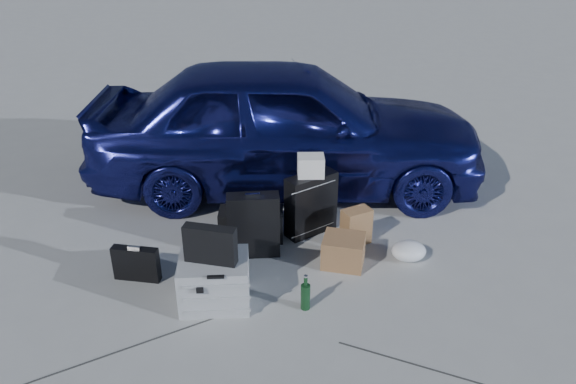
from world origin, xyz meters
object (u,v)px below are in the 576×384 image
at_px(pelican_case, 214,281).
at_px(suitcase_right, 311,204).
at_px(suitcase_left, 254,225).
at_px(green_bottle, 306,293).
at_px(duffel_bag, 251,224).
at_px(car, 286,125).
at_px(cardboard_box, 343,251).
at_px(briefcase, 136,264).

xyz_separation_m(pelican_case, suitcase_right, (1.09, 0.98, 0.12)).
height_order(suitcase_left, green_bottle, suitcase_left).
bearing_deg(suitcase_left, duffel_bag, 93.58).
xyz_separation_m(pelican_case, duffel_bag, (0.46, 0.98, -0.05)).
distance_m(car, suitcase_right, 1.26).
relative_size(suitcase_left, green_bottle, 2.00).
bearing_deg(green_bottle, suitcase_left, 108.14).
height_order(cardboard_box, green_bottle, green_bottle).
height_order(duffel_bag, cardboard_box, duffel_bag).
bearing_deg(cardboard_box, pelican_case, -165.22).
height_order(suitcase_left, duffel_bag, suitcase_left).
bearing_deg(green_bottle, pelican_case, 161.39).
bearing_deg(suitcase_left, car, 73.78).
relative_size(pelican_case, suitcase_left, 0.90).
bearing_deg(pelican_case, suitcase_right, 49.94).
bearing_deg(cardboard_box, green_bottle, -131.19).
xyz_separation_m(briefcase, suitcase_right, (1.78, 0.50, 0.16)).
distance_m(pelican_case, suitcase_right, 1.47).
distance_m(suitcase_left, green_bottle, 0.99).
xyz_separation_m(suitcase_left, suitcase_right, (0.65, 0.30, 0.00)).
height_order(pelican_case, suitcase_right, suitcase_right).
distance_m(pelican_case, briefcase, 0.83).
distance_m(pelican_case, cardboard_box, 1.31).
xyz_separation_m(car, pelican_case, (-1.07, -2.16, -0.57)).
bearing_deg(cardboard_box, duffel_bag, 140.92).
bearing_deg(cardboard_box, suitcase_left, 157.08).
bearing_deg(car, suitcase_right, -167.69).
distance_m(briefcase, suitcase_right, 1.85).
relative_size(briefcase, green_bottle, 1.32).
bearing_deg(cardboard_box, briefcase, 175.75).
height_order(pelican_case, suitcase_left, suitcase_left).
bearing_deg(car, cardboard_box, -162.84).
distance_m(pelican_case, suitcase_left, 0.82).
xyz_separation_m(car, briefcase, (-1.75, -1.68, -0.62)).
relative_size(briefcase, suitcase_left, 0.66).
relative_size(briefcase, cardboard_box, 1.11).
distance_m(suitcase_right, green_bottle, 1.29).
relative_size(car, duffel_bag, 7.01).
distance_m(car, briefcase, 2.51).
bearing_deg(suitcase_right, green_bottle, -129.53).
xyz_separation_m(briefcase, cardboard_box, (1.94, -0.14, -0.02)).
bearing_deg(suitcase_left, suitcase_right, 31.77).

